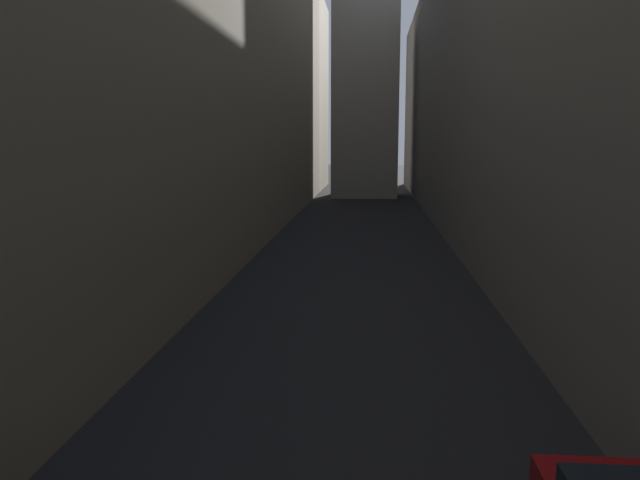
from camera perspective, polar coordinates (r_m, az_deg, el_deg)
The scene contains 3 objects.
ground_plane at distance 36.05m, azimuth 3.39°, elevation -0.88°, with size 264.00×264.00×0.00m, color black.
building_block_left at distance 39.82m, azimuth -13.56°, elevation 17.30°, with size 11.49×108.00×24.18m, color gray.
building_block_right at distance 39.60m, azimuth 23.07°, elevation 14.35°, with size 14.55×108.00×20.70m, color slate.
Camera 1 is at (0.77, 12.49, 6.21)m, focal length 34.97 mm.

